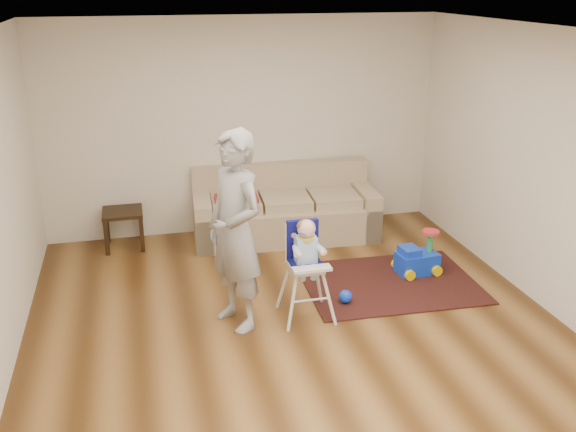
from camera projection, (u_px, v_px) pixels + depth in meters
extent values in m
plane|color=#44280F|center=(298.00, 330.00, 6.02)|extent=(5.50, 5.50, 0.00)
cube|color=silver|center=(243.00, 127.00, 8.05)|extent=(5.00, 0.04, 2.70)
cube|color=silver|center=(552.00, 174.00, 6.11)|extent=(0.04, 5.50, 2.70)
cube|color=white|center=(300.00, 32.00, 5.08)|extent=(5.00, 5.50, 0.04)
cube|color=#B31E22|center=(236.00, 198.00, 7.82)|extent=(0.54, 0.37, 0.04)
cube|color=black|center=(390.00, 283.00, 6.94)|extent=(1.88, 1.44, 0.01)
sphere|color=blue|center=(345.00, 297.00, 6.47)|extent=(0.14, 0.14, 0.14)
cylinder|color=blue|center=(303.00, 235.00, 5.86)|extent=(0.01, 0.12, 0.01)
imported|color=gray|center=(235.00, 232.00, 5.81)|extent=(0.70, 0.82, 1.89)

